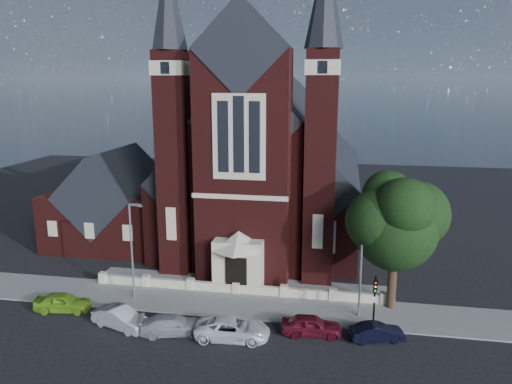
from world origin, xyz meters
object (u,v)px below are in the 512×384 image
Objects in this scene: car_white_suv at (232,329)px; car_lime_van at (63,302)px; street_tree at (397,224)px; church at (267,165)px; car_navy at (377,332)px; traffic_signal at (375,295)px; car_dark_red at (311,325)px; car_silver_b at (173,325)px; street_lamp_right at (362,260)px; car_silver_a at (121,318)px; street_lamp_left at (132,246)px; parish_hall at (116,206)px.

car_lime_van is at bearing 78.73° from car_white_suv.
street_tree is 2.49× the size of car_lime_van.
car_navy is at bearing -63.31° from church.
traffic_signal is 0.94× the size of car_dark_red.
car_lime_van is at bearing 84.09° from car_dark_red.
street_lamp_right is at bearing -85.06° from car_silver_b.
street_tree is 21.51m from car_silver_a.
street_lamp_right is 14.50m from car_silver_b.
traffic_signal reaches higher than car_silver_b.
street_lamp_right is 2.02× the size of traffic_signal.
car_lime_van is (-23.56, -1.40, -1.85)m from traffic_signal.
church is 9.33× the size of car_navy.
church reaches higher than car_lime_van.
church is 20.84m from street_lamp_left.
traffic_signal reaches higher than car_dark_red.
street_lamp_right is 6.13m from car_dark_red.
parish_hall is at bearing 2.69° from car_lime_van.
car_white_suv is at bearing -47.32° from parish_hall.
street_lamp_left reaches higher than car_lime_van.
parish_hall is at bearing 44.39° from car_silver_a.
car_silver_a reaches higher than car_navy.
car_navy is (19.09, -3.29, -3.98)m from street_lamp_left.
car_silver_b is (-13.99, -3.30, -1.90)m from traffic_signal.
traffic_signal is 0.86× the size of car_silver_b.
parish_hall reaches higher than car_dark_red.
street_tree is 18.05m from car_silver_b.
parish_hall is 29.62m from street_lamp_right.
street_lamp_right is 18.11m from car_silver_a.
street_tree is at bearing -54.84° from car_dark_red.
street_tree reaches higher than car_navy.
church reaches higher than car_silver_b.
street_lamp_right is 1.73× the size of car_silver_b.
car_lime_van is 9.76m from car_silver_b.
church is 8.20× the size of car_dark_red.
street_tree is 2.05× the size of car_white_suv.
street_lamp_left is 1.80× the size of car_silver_a.
parish_hall is 1.51× the size of street_lamp_right.
car_dark_red is at bearing -96.19° from car_silver_b.
street_lamp_right is 1.80× the size of car_silver_a.
church is at bearing 2.13° from car_silver_a.
car_silver_a is 18.21m from car_navy.
street_lamp_left is 6.74m from car_lime_van.
parish_hall is at bearing 47.69° from car_dark_red.
church reaches higher than street_lamp_left.
car_lime_van reaches higher than car_dark_red.
church is 24.38m from car_dark_red.
street_tree is at bearing -53.83° from church.
traffic_signal is 18.33m from car_silver_a.
car_lime_van reaches higher than car_navy.
church reaches higher than traffic_signal.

